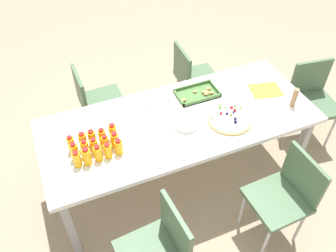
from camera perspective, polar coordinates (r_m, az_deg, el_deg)
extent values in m
plane|color=gray|center=(3.38, 1.59, -8.28)|extent=(12.00, 12.00, 0.00)
cube|color=white|center=(2.82, 1.88, 0.76)|extent=(2.19, 0.88, 0.04)
cube|color=#99999E|center=(2.77, -15.33, -15.48)|extent=(0.06, 0.06, 0.72)
cube|color=#99999E|center=(3.34, 20.47, -3.28)|extent=(0.06, 0.06, 0.72)
cube|color=#99999E|center=(3.21, -17.87, -4.86)|extent=(0.06, 0.06, 0.72)
cube|color=#99999E|center=(3.72, 13.90, 4.26)|extent=(0.06, 0.06, 0.72)
cube|color=#4C6B4C|center=(3.49, -10.43, 3.82)|extent=(0.41, 0.41, 0.04)
cube|color=#4C6B4C|center=(3.35, -13.87, 5.39)|extent=(0.04, 0.38, 0.38)
cylinder|color=silver|center=(3.79, -8.35, 3.13)|extent=(0.02, 0.02, 0.41)
cylinder|color=silver|center=(3.57, -6.75, 0.03)|extent=(0.02, 0.02, 0.41)
cylinder|color=silver|center=(3.75, -12.97, 1.76)|extent=(0.02, 0.02, 0.41)
cylinder|color=silver|center=(3.52, -11.66, -1.47)|extent=(0.02, 0.02, 0.41)
cube|color=#4C6B4C|center=(3.67, 22.43, 3.09)|extent=(0.45, 0.45, 0.04)
cube|color=#4C6B4C|center=(3.67, 21.79, 7.18)|extent=(0.38, 0.08, 0.38)
cylinder|color=silver|center=(3.83, 24.61, -0.85)|extent=(0.02, 0.02, 0.41)
cylinder|color=silver|center=(3.66, 20.56, -1.77)|extent=(0.02, 0.02, 0.41)
cylinder|color=silver|center=(4.00, 22.25, 2.31)|extent=(0.02, 0.02, 0.41)
cylinder|color=silver|center=(3.84, 18.29, 1.57)|extent=(0.02, 0.02, 0.41)
cube|color=#4C6B4C|center=(2.81, 17.04, -11.32)|extent=(0.42, 0.42, 0.04)
cube|color=#4C6B4C|center=(2.76, 20.89, -7.54)|extent=(0.04, 0.38, 0.38)
cylinder|color=silver|center=(2.89, 15.36, -17.63)|extent=(0.02, 0.02, 0.41)
cylinder|color=silver|center=(3.00, 11.74, -12.92)|extent=(0.02, 0.02, 0.41)
cylinder|color=silver|center=(3.04, 20.34, -14.90)|extent=(0.02, 0.02, 0.41)
cylinder|color=silver|center=(3.14, 16.67, -10.57)|extent=(0.02, 0.02, 0.41)
cube|color=#4C6B4C|center=(3.74, 4.84, 7.60)|extent=(0.41, 0.41, 0.04)
cube|color=#4C6B4C|center=(3.56, 2.27, 9.42)|extent=(0.04, 0.38, 0.38)
cylinder|color=silver|center=(4.06, 5.77, 6.59)|extent=(0.02, 0.02, 0.41)
cylinder|color=silver|center=(3.84, 7.78, 3.81)|extent=(0.02, 0.02, 0.41)
cylinder|color=silver|center=(3.95, 1.54, 5.60)|extent=(0.02, 0.02, 0.41)
cylinder|color=silver|center=(3.73, 3.38, 2.69)|extent=(0.02, 0.02, 0.41)
cube|color=#4C6B4C|center=(2.35, 1.26, -16.14)|extent=(0.06, 0.38, 0.38)
cylinder|color=silver|center=(2.80, -0.98, -18.14)|extent=(0.02, 0.02, 0.41)
cylinder|color=#FAAD14|center=(2.53, -14.36, -5.24)|extent=(0.06, 0.06, 0.12)
cylinder|color=red|center=(2.47, -14.64, -4.22)|extent=(0.04, 0.04, 0.02)
cylinder|color=#F9AC14|center=(2.52, -12.87, -4.84)|extent=(0.06, 0.06, 0.13)
cylinder|color=red|center=(2.46, -13.15, -3.71)|extent=(0.04, 0.04, 0.02)
cylinder|color=#F9AC14|center=(2.53, -11.12, -4.37)|extent=(0.06, 0.06, 0.12)
cylinder|color=red|center=(2.48, -11.34, -3.31)|extent=(0.04, 0.04, 0.02)
cylinder|color=#F9AE14|center=(2.54, -9.59, -3.98)|extent=(0.06, 0.06, 0.12)
cylinder|color=red|center=(2.49, -9.77, -2.98)|extent=(0.04, 0.04, 0.02)
cylinder|color=#FAAB14|center=(2.55, -7.88, -3.40)|extent=(0.06, 0.06, 0.12)
cylinder|color=red|center=(2.50, -8.03, -2.38)|extent=(0.04, 0.04, 0.02)
cylinder|color=#F9AE14|center=(2.57, -14.72, -4.04)|extent=(0.06, 0.06, 0.13)
cylinder|color=red|center=(2.51, -15.03, -2.91)|extent=(0.04, 0.04, 0.02)
cylinder|color=#FAAD14|center=(2.58, -13.12, -3.54)|extent=(0.05, 0.05, 0.12)
cylinder|color=red|center=(2.53, -13.38, -2.48)|extent=(0.04, 0.04, 0.02)
cylinder|color=#F9AD14|center=(2.59, -11.72, -3.18)|extent=(0.05, 0.05, 0.12)
cylinder|color=red|center=(2.54, -11.93, -2.17)|extent=(0.04, 0.04, 0.02)
cylinder|color=#FAAE14|center=(2.59, -9.98, -2.77)|extent=(0.05, 0.05, 0.12)
cylinder|color=red|center=(2.54, -10.17, -1.74)|extent=(0.04, 0.04, 0.02)
cylinder|color=#F9AE14|center=(2.59, -8.49, -2.31)|extent=(0.06, 0.06, 0.12)
cylinder|color=red|center=(2.54, -8.65, -1.24)|extent=(0.04, 0.04, 0.02)
cylinder|color=#F9AE14|center=(2.62, -15.22, -2.95)|extent=(0.05, 0.05, 0.13)
cylinder|color=red|center=(2.57, -15.52, -1.87)|extent=(0.03, 0.03, 0.02)
cylinder|color=#FAAB14|center=(2.63, -13.47, -2.35)|extent=(0.06, 0.06, 0.13)
cylinder|color=red|center=(2.58, -13.73, -1.24)|extent=(0.04, 0.04, 0.02)
cylinder|color=#FAAE14|center=(2.63, -12.05, -1.99)|extent=(0.06, 0.06, 0.13)
cylinder|color=red|center=(2.58, -12.29, -0.89)|extent=(0.04, 0.04, 0.02)
cylinder|color=#F9AE14|center=(2.63, -10.49, -1.72)|extent=(0.05, 0.05, 0.12)
cylinder|color=red|center=(2.58, -10.69, -0.66)|extent=(0.04, 0.04, 0.02)
cylinder|color=#F9AC14|center=(2.64, -8.78, -1.09)|extent=(0.06, 0.06, 0.13)
cylinder|color=red|center=(2.59, -8.96, 0.05)|extent=(0.04, 0.04, 0.02)
cylinder|color=tan|center=(2.84, 9.81, 1.06)|extent=(0.35, 0.35, 0.02)
cylinder|color=white|center=(2.83, 9.84, 1.24)|extent=(0.32, 0.32, 0.01)
sphere|color=#66B238|center=(2.92, 11.51, 2.80)|extent=(0.02, 0.02, 0.02)
sphere|color=#66B238|center=(2.84, 10.07, 1.74)|extent=(0.02, 0.02, 0.02)
sphere|color=#1E1947|center=(2.85, 9.44, 1.96)|extent=(0.02, 0.02, 0.02)
sphere|color=#66B238|center=(2.92, 8.42, 3.30)|extent=(0.02, 0.02, 0.02)
sphere|color=#1E1947|center=(2.82, 10.75, 1.18)|extent=(0.03, 0.03, 0.03)
sphere|color=#66B238|center=(2.79, 6.94, 1.22)|extent=(0.02, 0.02, 0.02)
sphere|color=red|center=(2.84, 8.49, 2.03)|extent=(0.02, 0.02, 0.02)
sphere|color=#1E1947|center=(2.79, 10.76, 0.65)|extent=(0.03, 0.03, 0.03)
sphere|color=red|center=(2.91, 10.15, 2.96)|extent=(0.03, 0.03, 0.03)
sphere|color=red|center=(2.89, 10.67, 2.54)|extent=(0.03, 0.03, 0.03)
sphere|color=#66B238|center=(2.90, 8.34, 2.99)|extent=(0.03, 0.03, 0.03)
sphere|color=#1E1947|center=(2.87, 10.46, 2.15)|extent=(0.02, 0.02, 0.02)
sphere|color=#66B238|center=(2.93, 10.70, 3.16)|extent=(0.02, 0.02, 0.02)
sphere|color=#66B238|center=(2.91, 9.23, 3.04)|extent=(0.02, 0.02, 0.02)
cube|color=#477238|center=(3.05, 4.67, 5.11)|extent=(0.35, 0.22, 0.01)
cube|color=#477238|center=(2.97, 5.56, 4.14)|extent=(0.35, 0.01, 0.03)
cube|color=#477238|center=(3.11, 3.85, 6.43)|extent=(0.35, 0.01, 0.03)
cube|color=#477238|center=(2.98, 1.72, 4.52)|extent=(0.01, 0.22, 0.03)
cube|color=#477238|center=(3.11, 7.54, 6.05)|extent=(0.01, 0.22, 0.03)
ellipsoid|color=tan|center=(3.03, 6.20, 5.13)|extent=(0.04, 0.03, 0.02)
ellipsoid|color=tan|center=(2.95, 2.52, 4.19)|extent=(0.05, 0.03, 0.03)
ellipsoid|color=tan|center=(3.04, 6.09, 5.38)|extent=(0.05, 0.04, 0.03)
ellipsoid|color=tan|center=(3.05, 5.76, 5.47)|extent=(0.04, 0.03, 0.02)
ellipsoid|color=tan|center=(3.05, 6.96, 5.32)|extent=(0.04, 0.03, 0.02)
ellipsoid|color=tan|center=(3.05, 4.35, 5.54)|extent=(0.04, 0.03, 0.02)
ellipsoid|color=tan|center=(3.03, 6.18, 5.11)|extent=(0.04, 0.03, 0.02)
ellipsoid|color=tan|center=(3.09, 6.51, 5.98)|extent=(0.04, 0.03, 0.02)
cylinder|color=silver|center=(2.76, 2.97, 0.17)|extent=(0.19, 0.19, 0.00)
cylinder|color=silver|center=(2.76, 2.97, 0.24)|extent=(0.19, 0.19, 0.00)
cylinder|color=silver|center=(2.76, 2.98, 0.31)|extent=(0.19, 0.19, 0.00)
cylinder|color=silver|center=(2.75, 2.98, 0.39)|extent=(0.19, 0.19, 0.00)
cylinder|color=silver|center=(2.75, 2.98, 0.46)|extent=(0.19, 0.19, 0.00)
cylinder|color=silver|center=(2.75, 2.99, 0.54)|extent=(0.19, 0.19, 0.00)
cylinder|color=silver|center=(2.74, 2.99, 0.61)|extent=(0.19, 0.19, 0.00)
cube|color=white|center=(2.94, -4.65, 3.58)|extent=(0.15, 0.15, 0.02)
cylinder|color=#9E7A56|center=(3.05, 19.59, 4.32)|extent=(0.04, 0.04, 0.17)
cube|color=yellow|center=(3.19, 15.37, 5.56)|extent=(0.30, 0.25, 0.01)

